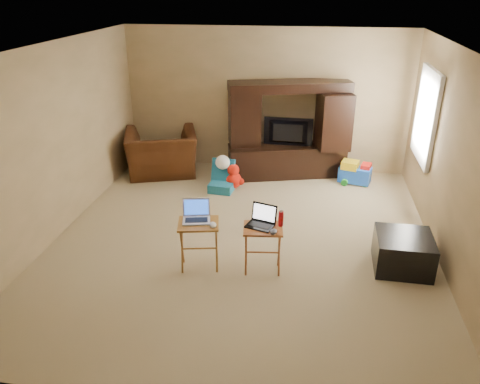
% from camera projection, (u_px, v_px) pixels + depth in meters
% --- Properties ---
extents(floor, '(5.50, 5.50, 0.00)m').
position_uv_depth(floor, '(242.00, 240.00, 6.31)').
color(floor, tan).
rests_on(floor, ground).
extents(ceiling, '(5.50, 5.50, 0.00)m').
position_uv_depth(ceiling, '(243.00, 48.00, 5.27)').
color(ceiling, silver).
rests_on(ceiling, ground).
extents(wall_back, '(5.00, 0.00, 5.00)m').
position_uv_depth(wall_back, '(266.00, 101.00, 8.26)').
color(wall_back, tan).
rests_on(wall_back, ground).
extents(wall_front, '(5.00, 0.00, 5.00)m').
position_uv_depth(wall_front, '(185.00, 281.00, 3.32)').
color(wall_front, tan).
rests_on(wall_front, ground).
extents(wall_left, '(0.00, 5.50, 5.50)m').
position_uv_depth(wall_left, '(55.00, 142.00, 6.14)').
color(wall_left, tan).
rests_on(wall_left, ground).
extents(wall_right, '(0.00, 5.50, 5.50)m').
position_uv_depth(wall_right, '(455.00, 164.00, 5.44)').
color(wall_right, tan).
rests_on(wall_right, ground).
extents(window_pane, '(0.00, 1.20, 1.20)m').
position_uv_depth(window_pane, '(427.00, 116.00, 6.77)').
color(window_pane, white).
rests_on(window_pane, ground).
extents(window_frame, '(0.06, 1.14, 1.34)m').
position_uv_depth(window_frame, '(426.00, 116.00, 6.78)').
color(window_frame, white).
rests_on(window_frame, ground).
extents(entertainment_center, '(2.10, 1.05, 1.67)m').
position_uv_depth(entertainment_center, '(288.00, 130.00, 8.05)').
color(entertainment_center, black).
rests_on(entertainment_center, floor).
extents(television, '(0.85, 0.14, 0.49)m').
position_uv_depth(television, '(288.00, 133.00, 8.02)').
color(television, black).
rests_on(television, entertainment_center).
extents(recliner, '(1.48, 1.38, 0.79)m').
position_uv_depth(recliner, '(162.00, 153.00, 8.31)').
color(recliner, '#45230E').
rests_on(recliner, floor).
extents(child_rocker, '(0.43, 0.48, 0.51)m').
position_uv_depth(child_rocker, '(222.00, 176.00, 7.67)').
color(child_rocker, '#1A6A90').
rests_on(child_rocker, floor).
extents(plush_toy, '(0.38, 0.32, 0.43)m').
position_uv_depth(plush_toy, '(233.00, 176.00, 7.80)').
color(plush_toy, red).
rests_on(plush_toy, floor).
extents(push_toy, '(0.62, 0.51, 0.40)m').
position_uv_depth(push_toy, '(355.00, 172.00, 7.99)').
color(push_toy, blue).
rests_on(push_toy, floor).
extents(ottoman, '(0.67, 0.67, 0.42)m').
position_uv_depth(ottoman, '(403.00, 252.00, 5.63)').
color(ottoman, black).
rests_on(ottoman, floor).
extents(tray_table_left, '(0.54, 0.46, 0.61)m').
position_uv_depth(tray_table_left, '(199.00, 245.00, 5.59)').
color(tray_table_left, '#A56B28').
rests_on(tray_table_left, floor).
extents(tray_table_right, '(0.49, 0.41, 0.59)m').
position_uv_depth(tray_table_right, '(263.00, 249.00, 5.53)').
color(tray_table_right, '#A95129').
rests_on(tray_table_right, floor).
extents(laptop_left, '(0.37, 0.33, 0.24)m').
position_uv_depth(laptop_left, '(196.00, 212.00, 5.44)').
color(laptop_left, '#BCBBC1').
rests_on(laptop_left, tray_table_left).
extents(laptop_right, '(0.37, 0.34, 0.24)m').
position_uv_depth(laptop_right, '(260.00, 217.00, 5.38)').
color(laptop_right, black).
rests_on(laptop_right, tray_table_right).
extents(mouse_left, '(0.12, 0.14, 0.05)m').
position_uv_depth(mouse_left, '(213.00, 225.00, 5.36)').
color(mouse_left, silver).
rests_on(mouse_left, tray_table_left).
extents(mouse_right, '(0.10, 0.13, 0.05)m').
position_uv_depth(mouse_right, '(273.00, 232.00, 5.27)').
color(mouse_right, '#404045').
rests_on(mouse_right, tray_table_right).
extents(water_bottle, '(0.06, 0.06, 0.18)m').
position_uv_depth(water_bottle, '(281.00, 219.00, 5.41)').
color(water_bottle, red).
rests_on(water_bottle, tray_table_right).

